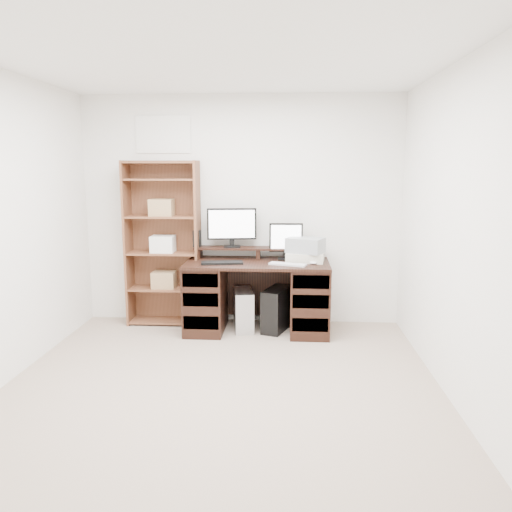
# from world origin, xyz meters

# --- Properties ---
(room) EXTENTS (3.54, 4.04, 2.54)m
(room) POSITION_xyz_m (-0.00, 0.00, 1.25)
(room) COLOR tan
(room) RESTS_ON ground
(desk) EXTENTS (1.50, 0.70, 0.75)m
(desk) POSITION_xyz_m (0.20, 1.64, 0.39)
(desk) COLOR black
(desk) RESTS_ON ground
(riser_shelf) EXTENTS (1.40, 0.22, 0.12)m
(riser_shelf) POSITION_xyz_m (0.20, 1.85, 0.84)
(riser_shelf) COLOR black
(riser_shelf) RESTS_ON desk
(monitor_wide) EXTENTS (0.53, 0.16, 0.42)m
(monitor_wide) POSITION_xyz_m (-0.09, 1.86, 1.11)
(monitor_wide) COLOR black
(monitor_wide) RESTS_ON riser_shelf
(monitor_small) EXTENTS (0.36, 0.14, 0.39)m
(monitor_small) POSITION_xyz_m (0.50, 1.80, 0.96)
(monitor_small) COLOR black
(monitor_small) RESTS_ON desk
(speaker) EXTENTS (0.09, 0.09, 0.18)m
(speaker) POSITION_xyz_m (-0.47, 1.84, 0.96)
(speaker) COLOR black
(speaker) RESTS_ON riser_shelf
(keyboard_black) EXTENTS (0.44, 0.21, 0.02)m
(keyboard_black) POSITION_xyz_m (-0.15, 1.51, 0.76)
(keyboard_black) COLOR black
(keyboard_black) RESTS_ON desk
(keyboard_white) EXTENTS (0.40, 0.23, 0.02)m
(keyboard_white) POSITION_xyz_m (0.52, 1.48, 0.76)
(keyboard_white) COLOR silver
(keyboard_white) RESTS_ON desk
(mouse) EXTENTS (0.09, 0.07, 0.03)m
(mouse) POSITION_xyz_m (0.78, 1.54, 0.77)
(mouse) COLOR silver
(mouse) RESTS_ON desk
(printer) EXTENTS (0.42, 0.33, 0.10)m
(printer) POSITION_xyz_m (0.70, 1.69, 0.80)
(printer) COLOR beige
(printer) RESTS_ON desk
(basket) EXTENTS (0.43, 0.38, 0.16)m
(basket) POSITION_xyz_m (0.70, 1.69, 0.92)
(basket) COLOR #8F9499
(basket) RESTS_ON printer
(tower_silver) EXTENTS (0.26, 0.46, 0.43)m
(tower_silver) POSITION_xyz_m (0.05, 1.67, 0.22)
(tower_silver) COLOR #B3B6BB
(tower_silver) RESTS_ON ground
(tower_black) EXTENTS (0.34, 0.50, 0.46)m
(tower_black) POSITION_xyz_m (0.41, 1.67, 0.23)
(tower_black) COLOR black
(tower_black) RESTS_ON ground
(bookshelf) EXTENTS (0.80, 0.30, 1.80)m
(bookshelf) POSITION_xyz_m (-0.85, 1.86, 0.92)
(bookshelf) COLOR brown
(bookshelf) RESTS_ON ground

